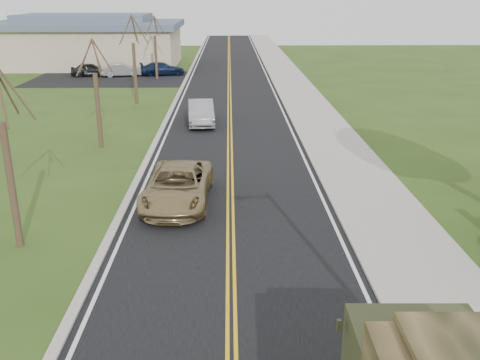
{
  "coord_description": "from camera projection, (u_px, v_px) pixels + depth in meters",
  "views": [
    {
      "loc": [
        -0.02,
        -6.17,
        7.97
      ],
      "look_at": [
        0.34,
        11.3,
        1.8
      ],
      "focal_mm": 40.0,
      "sensor_mm": 36.0,
      "label": 1
    }
  ],
  "objects": [
    {
      "name": "road",
      "position": [
        229.0,
        89.0,
        46.18
      ],
      "size": [
        8.0,
        120.0,
        0.01
      ],
      "primitive_type": "cube",
      "color": "black",
      "rests_on": "ground"
    },
    {
      "name": "curb_right",
      "position": [
        277.0,
        88.0,
        46.24
      ],
      "size": [
        0.3,
        120.0,
        0.12
      ],
      "primitive_type": "cube",
      "color": "#9E998E",
      "rests_on": "ground"
    },
    {
      "name": "sidewalk_right",
      "position": [
        297.0,
        89.0,
        46.28
      ],
      "size": [
        3.2,
        120.0,
        0.1
      ],
      "primitive_type": "cube",
      "color": "#9E998E",
      "rests_on": "ground"
    },
    {
      "name": "curb_left",
      "position": [
        181.0,
        89.0,
        46.09
      ],
      "size": [
        0.3,
        120.0,
        0.1
      ],
      "primitive_type": "cube",
      "color": "#9E998E",
      "rests_on": "ground"
    },
    {
      "name": "bare_tree_a",
      "position": [
        9.0,
        171.0,
        16.89
      ],
      "size": [
        1.93,
        2.26,
        6.08
      ],
      "color": "#38281C",
      "rests_on": "ground"
    },
    {
      "name": "bare_tree_b",
      "position": [
        97.0,
        102.0,
        28.25
      ],
      "size": [
        1.83,
        2.14,
        5.73
      ],
      "color": "#38281C",
      "rests_on": "ground"
    },
    {
      "name": "bare_tree_c",
      "position": [
        135.0,
        66.0,
        39.47
      ],
      "size": [
        2.04,
        2.39,
        6.42
      ],
      "color": "#38281C",
      "rests_on": "ground"
    },
    {
      "name": "bare_tree_d",
      "position": [
        156.0,
        52.0,
        50.86
      ],
      "size": [
        1.88,
        2.2,
        5.91
      ],
      "color": "#38281C",
      "rests_on": "ground"
    },
    {
      "name": "commercial_building",
      "position": [
        87.0,
        41.0,
        60.04
      ],
      "size": [
        25.5,
        21.5,
        5.65
      ],
      "color": "tan",
      "rests_on": "ground"
    },
    {
      "name": "suv_champagne",
      "position": [
        177.0,
        186.0,
        21.06
      ],
      "size": [
        2.72,
        5.48,
        1.49
      ],
      "primitive_type": "imported",
      "rotation": [
        0.0,
        0.0,
        -0.05
      ],
      "color": "#958154",
      "rests_on": "ground"
    },
    {
      "name": "sedan_silver",
      "position": [
        201.0,
        113.0,
        33.82
      ],
      "size": [
        1.92,
        4.6,
        1.48
      ],
      "primitive_type": "imported",
      "rotation": [
        0.0,
        0.0,
        0.08
      ],
      "color": "#9F9FA4",
      "rests_on": "ground"
    },
    {
      "name": "lot_car_dark",
      "position": [
        91.0,
        70.0,
        53.16
      ],
      "size": [
        4.09,
        2.29,
        1.31
      ],
      "primitive_type": "imported",
      "rotation": [
        0.0,
        0.0,
        1.77
      ],
      "color": "black",
      "rests_on": "ground"
    },
    {
      "name": "lot_car_silver",
      "position": [
        122.0,
        70.0,
        52.98
      ],
      "size": [
        4.19,
        2.34,
        1.31
      ],
      "primitive_type": "imported",
      "rotation": [
        0.0,
        0.0,
        1.83
      ],
      "color": "#A1A1A6",
      "rests_on": "ground"
    },
    {
      "name": "lot_car_navy",
      "position": [
        162.0,
        69.0,
        53.74
      ],
      "size": [
        4.73,
        2.7,
        1.29
      ],
      "primitive_type": "imported",
      "rotation": [
        0.0,
        0.0,
        1.78
      ],
      "color": "black",
      "rests_on": "ground"
    }
  ]
}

